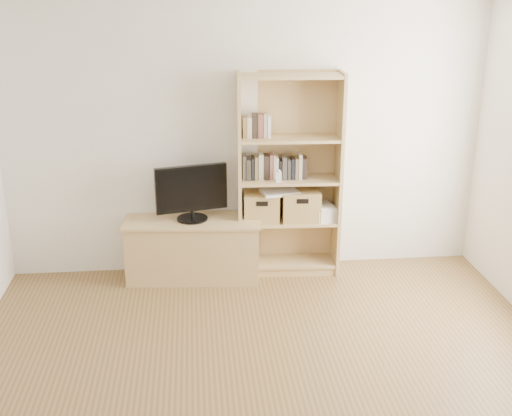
{
  "coord_description": "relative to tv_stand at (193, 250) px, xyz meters",
  "views": [
    {
      "loc": [
        -0.48,
        -3.34,
        2.69
      ],
      "look_at": [
        0.04,
        1.9,
        0.81
      ],
      "focal_mm": 45.0,
      "sensor_mm": 36.0,
      "label": 1
    }
  ],
  "objects": [
    {
      "name": "back_wall",
      "position": [
        0.52,
        0.23,
        1.02
      ],
      "size": [
        4.5,
        0.02,
        2.6
      ],
      "primitive_type": "cube",
      "color": "silver",
      "rests_on": "floor"
    },
    {
      "name": "tv_stand",
      "position": [
        0.0,
        0.0,
        0.0
      ],
      "size": [
        1.26,
        0.56,
        0.56
      ],
      "primitive_type": "cube",
      "rotation": [
        0.0,
        0.0,
        -0.08
      ],
      "color": "tan",
      "rests_on": "floor"
    },
    {
      "name": "television",
      "position": [
        0.0,
        0.0,
        0.57
      ],
      "size": [
        0.66,
        0.2,
        0.52
      ],
      "primitive_type": "cube",
      "rotation": [
        0.0,
        0.0,
        0.23
      ],
      "color": "black",
      "rests_on": "tv_stand"
    },
    {
      "name": "basket_left",
      "position": [
        0.66,
        0.06,
        0.39
      ],
      "size": [
        0.35,
        0.29,
        0.27
      ],
      "primitive_type": "cube",
      "rotation": [
        0.0,
        0.0,
        -0.08
      ],
      "color": "olive",
      "rests_on": "bookshelf"
    },
    {
      "name": "magazine_stack",
      "position": [
        1.24,
        0.04,
        0.32
      ],
      "size": [
        0.23,
        0.3,
        0.12
      ],
      "primitive_type": "cube",
      "rotation": [
        0.0,
        0.0,
        0.18
      ],
      "color": "beige",
      "rests_on": "bookshelf"
    },
    {
      "name": "baby_monitor",
      "position": [
        0.8,
        -0.04,
        0.71
      ],
      "size": [
        0.05,
        0.04,
        0.1
      ],
      "primitive_type": "cube",
      "rotation": [
        0.0,
        0.0,
        -0.09
      ],
      "color": "white",
      "rests_on": "bookshelf"
    },
    {
      "name": "books_row_upper",
      "position": [
        0.7,
        0.09,
        1.15
      ],
      "size": [
        0.37,
        0.14,
        0.2
      ],
      "primitive_type": "cube",
      "rotation": [
        0.0,
        0.0,
        -0.01
      ],
      "color": "#47423E",
      "rests_on": "bookshelf"
    },
    {
      "name": "books_row_mid",
      "position": [
        0.91,
        0.08,
        0.78
      ],
      "size": [
        0.9,
        0.2,
        0.24
      ],
      "primitive_type": "cube",
      "rotation": [
        0.0,
        0.0,
        -0.03
      ],
      "color": "#47423E",
      "rests_on": "bookshelf"
    },
    {
      "name": "basket_right",
      "position": [
        1.03,
        0.05,
        0.4
      ],
      "size": [
        0.37,
        0.31,
        0.29
      ],
      "primitive_type": "cube",
      "rotation": [
        0.0,
        0.0,
        -0.07
      ],
      "color": "olive",
      "rests_on": "bookshelf"
    },
    {
      "name": "laptop",
      "position": [
        0.82,
        0.04,
        0.54
      ],
      "size": [
        0.38,
        0.3,
        0.03
      ],
      "primitive_type": "cube",
      "rotation": [
        0.0,
        0.0,
        0.19
      ],
      "color": "white",
      "rests_on": "basket_left"
    },
    {
      "name": "bookshelf",
      "position": [
        0.91,
        0.06,
        0.68
      ],
      "size": [
        0.98,
        0.38,
        1.92
      ],
      "primitive_type": "cube",
      "rotation": [
        0.0,
        0.0,
        -0.04
      ],
      "color": "tan",
      "rests_on": "floor"
    }
  ]
}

